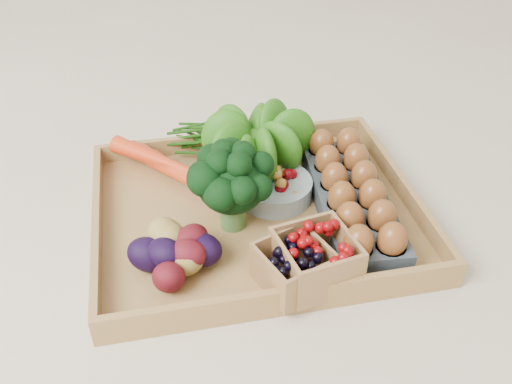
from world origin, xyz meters
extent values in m
plane|color=beige|center=(0.00, 0.00, 0.00)|extent=(4.00, 4.00, 0.00)
cube|color=#9F7742|center=(0.00, 0.00, 0.01)|extent=(0.55, 0.45, 0.01)
sphere|color=#0E510C|center=(0.03, 0.13, 0.09)|extent=(0.14, 0.14, 0.14)
cylinder|color=#8C9EA5|center=(0.04, 0.04, 0.03)|extent=(0.13, 0.13, 0.04)
cube|color=#333B41|center=(0.16, -0.03, 0.03)|extent=(0.15, 0.34, 0.04)
cube|color=black|center=(0.02, -0.18, 0.05)|extent=(0.12, 0.12, 0.07)
cube|color=#650406|center=(0.06, -0.17, 0.05)|extent=(0.13, 0.13, 0.07)
camera|label=1|loc=(-0.16, -0.76, 0.64)|focal=40.00mm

